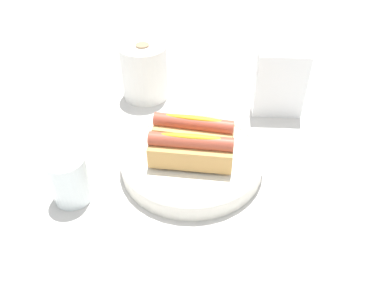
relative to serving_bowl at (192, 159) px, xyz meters
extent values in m
plane|color=beige|center=(-0.01, -0.02, -0.02)|extent=(2.40, 2.40, 0.00)
cylinder|color=silver|center=(0.00, 0.00, 0.00)|extent=(0.27, 0.27, 0.03)
torus|color=silver|center=(0.00, 0.00, 0.01)|extent=(0.27, 0.27, 0.01)
cube|color=tan|center=(-0.01, -0.03, 0.04)|extent=(0.16, 0.10, 0.04)
cylinder|color=#A84733|center=(-0.01, -0.03, 0.07)|extent=(0.15, 0.08, 0.03)
ellipsoid|color=gold|center=(-0.01, -0.03, 0.08)|extent=(0.11, 0.05, 0.01)
cube|color=tan|center=(0.01, 0.03, 0.04)|extent=(0.16, 0.11, 0.04)
cylinder|color=#B24C38|center=(0.01, 0.03, 0.07)|extent=(0.15, 0.09, 0.03)
ellipsoid|color=gold|center=(0.01, 0.03, 0.08)|extent=(0.10, 0.06, 0.01)
cylinder|color=white|center=(-0.22, -0.03, 0.02)|extent=(0.07, 0.07, 0.09)
cylinder|color=silver|center=(-0.22, -0.03, 0.01)|extent=(0.06, 0.06, 0.05)
cylinder|color=white|center=(-0.05, 0.28, 0.04)|extent=(0.11, 0.11, 0.13)
cylinder|color=#997A5B|center=(-0.05, 0.28, 0.11)|extent=(0.03, 0.03, 0.00)
cube|color=white|center=(0.23, 0.13, 0.05)|extent=(0.12, 0.07, 0.15)
camera|label=1|loc=(-0.13, -0.52, 0.48)|focal=35.16mm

